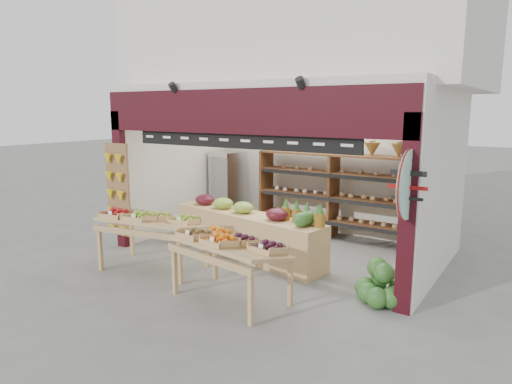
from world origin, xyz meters
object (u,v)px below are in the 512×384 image
object	(u,v)px
mid_counter	(247,233)
display_table_right	(228,244)
cardboard_stack	(215,228)
refrigerator	(228,187)
display_table_left	(148,220)
watermelon_pile	(380,287)
back_shelving	(334,178)

from	to	relation	value
mid_counter	display_table_right	distance (m)	1.93
display_table_right	cardboard_stack	bearing A→B (deg)	132.35
cardboard_stack	mid_counter	distance (m)	1.26
refrigerator	display_table_left	bearing A→B (deg)	-65.85
refrigerator	watermelon_pile	size ratio (longest dim) A/B	2.26
refrigerator	cardboard_stack	distance (m)	1.76
cardboard_stack	watermelon_pile	distance (m)	4.01
display_table_left	watermelon_pile	size ratio (longest dim) A/B	2.44
cardboard_stack	display_table_right	xyz separation A→B (m)	(1.99, -2.19, 0.55)
back_shelving	refrigerator	world-z (taller)	back_shelving
refrigerator	cardboard_stack	size ratio (longest dim) A/B	1.64
mid_counter	display_table_right	xyz separation A→B (m)	(0.85, -1.70, 0.36)
cardboard_stack	mid_counter	bearing A→B (deg)	-23.26
refrigerator	display_table_left	world-z (taller)	refrigerator
back_shelving	watermelon_pile	distance (m)	3.47
back_shelving	refrigerator	size ratio (longest dim) A/B	1.98
back_shelving	mid_counter	xyz separation A→B (m)	(-0.78, -2.07, -0.83)
refrigerator	watermelon_pile	xyz separation A→B (m)	(4.60, -2.59, -0.63)
mid_counter	display_table_left	distance (m)	1.81
watermelon_pile	cardboard_stack	bearing A→B (deg)	163.84
cardboard_stack	mid_counter	world-z (taller)	mid_counter
cardboard_stack	display_table_left	bearing A→B (deg)	-87.64
mid_counter	display_table_right	world-z (taller)	display_table_right
cardboard_stack	display_table_right	distance (m)	3.01
cardboard_stack	watermelon_pile	size ratio (longest dim) A/B	1.38
mid_counter	display_table_right	size ratio (longest dim) A/B	1.88
refrigerator	mid_counter	bearing A→B (deg)	-35.74
watermelon_pile	back_shelving	bearing A→B (deg)	125.52
cardboard_stack	watermelon_pile	bearing A→B (deg)	-16.16
refrigerator	mid_counter	size ratio (longest dim) A/B	0.51
display_table_left	watermelon_pile	distance (m)	3.90
display_table_right	mid_counter	bearing A→B (deg)	116.60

